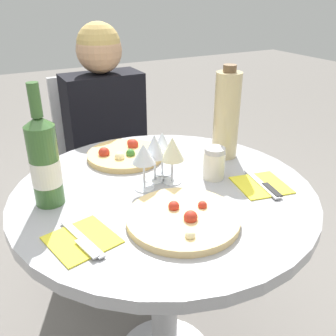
{
  "coord_description": "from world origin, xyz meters",
  "views": [
    {
      "loc": [
        -0.46,
        -0.89,
        1.34
      ],
      "look_at": [
        -0.02,
        -0.06,
        0.88
      ],
      "focal_mm": 40.0,
      "sensor_mm": 36.0,
      "label": 1
    }
  ],
  "objects_px": {
    "tall_carafe": "(227,115)",
    "seated_diner": "(113,166)",
    "dining_table": "(164,227)",
    "chair_behind_diner": "(104,172)",
    "wine_bottle": "(44,162)",
    "pizza_large": "(183,218)"
  },
  "relations": [
    {
      "from": "tall_carafe",
      "to": "seated_diner",
      "type": "bearing_deg",
      "value": 113.53
    },
    {
      "from": "dining_table",
      "to": "seated_diner",
      "type": "bearing_deg",
      "value": 84.17
    },
    {
      "from": "chair_behind_diner",
      "to": "wine_bottle",
      "type": "bearing_deg",
      "value": 61.84
    },
    {
      "from": "dining_table",
      "to": "wine_bottle",
      "type": "bearing_deg",
      "value": 166.27
    },
    {
      "from": "chair_behind_diner",
      "to": "tall_carafe",
      "type": "distance_m",
      "value": 0.87
    },
    {
      "from": "wine_bottle",
      "to": "tall_carafe",
      "type": "height_order",
      "value": "wine_bottle"
    },
    {
      "from": "pizza_large",
      "to": "wine_bottle",
      "type": "relative_size",
      "value": 0.87
    },
    {
      "from": "chair_behind_diner",
      "to": "wine_bottle",
      "type": "height_order",
      "value": "wine_bottle"
    },
    {
      "from": "dining_table",
      "to": "seated_diner",
      "type": "height_order",
      "value": "seated_diner"
    },
    {
      "from": "dining_table",
      "to": "chair_behind_diner",
      "type": "bearing_deg",
      "value": 85.18
    },
    {
      "from": "dining_table",
      "to": "tall_carafe",
      "type": "relative_size",
      "value": 2.82
    },
    {
      "from": "chair_behind_diner",
      "to": "seated_diner",
      "type": "distance_m",
      "value": 0.17
    },
    {
      "from": "chair_behind_diner",
      "to": "tall_carafe",
      "type": "xyz_separation_m",
      "value": [
        0.24,
        -0.69,
        0.47
      ]
    },
    {
      "from": "dining_table",
      "to": "tall_carafe",
      "type": "xyz_separation_m",
      "value": [
        0.31,
        0.12,
        0.3
      ]
    },
    {
      "from": "dining_table",
      "to": "chair_behind_diner",
      "type": "relative_size",
      "value": 0.97
    },
    {
      "from": "dining_table",
      "to": "tall_carafe",
      "type": "bearing_deg",
      "value": 20.82
    },
    {
      "from": "seated_diner",
      "to": "pizza_large",
      "type": "xyz_separation_m",
      "value": [
        -0.11,
        -0.85,
        0.23
      ]
    },
    {
      "from": "dining_table",
      "to": "tall_carafe",
      "type": "distance_m",
      "value": 0.44
    },
    {
      "from": "chair_behind_diner",
      "to": "wine_bottle",
      "type": "distance_m",
      "value": 0.94
    },
    {
      "from": "seated_diner",
      "to": "wine_bottle",
      "type": "bearing_deg",
      "value": 56.44
    },
    {
      "from": "pizza_large",
      "to": "dining_table",
      "type": "bearing_deg",
      "value": 78.51
    },
    {
      "from": "dining_table",
      "to": "chair_behind_diner",
      "type": "distance_m",
      "value": 0.83
    }
  ]
}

